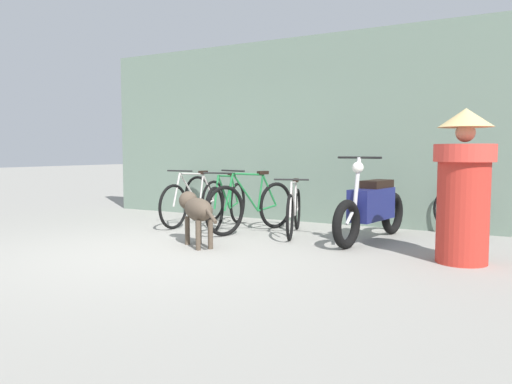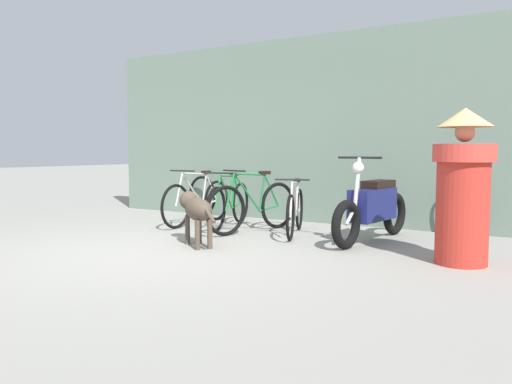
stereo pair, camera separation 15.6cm
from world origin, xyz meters
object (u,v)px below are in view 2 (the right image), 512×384
Objects in this scene: stray_dog at (196,209)px; spare_tire_right at (202,196)px; bicycle_2 at (253,207)px; bicycle_1 at (229,204)px; motorcycle at (373,208)px; bicycle_0 at (198,202)px; person_in_robes at (463,185)px; bicycle_3 at (295,211)px; spare_tire_left at (460,211)px.

stray_dog is 2.95m from spare_tire_right.
bicycle_1 is at bearing -94.61° from bicycle_2.
bicycle_1 is 0.60m from bicycle_2.
motorcycle reaches higher than stray_dog.
bicycle_0 is 1.17m from bicycle_2.
bicycle_0 is 2.86m from motorcycle.
person_in_robes is 2.23× the size of spare_tire_right.
bicycle_2 reaches higher than stray_dog.
bicycle_2 reaches higher than bicycle_3.
bicycle_2 is (1.15, -0.21, 0.01)m from bicycle_0.
bicycle_3 is 2.43m from person_in_robes.
motorcycle is 1.38m from spare_tire_left.
person_in_robes is (2.96, 0.56, 0.36)m from stray_dog.
bicycle_2 is (0.56, -0.22, 0.02)m from bicycle_1.
spare_tire_left is (1.98, 1.09, 0.01)m from bicycle_3.
bicycle_3 is 2.26m from spare_tire_left.
bicycle_0 reaches higher than spare_tire_left.
bicycle_1 is 1.07× the size of bicycle_3.
spare_tire_right is (-4.67, 1.85, -0.46)m from person_in_robes.
spare_tire_left is 4.39m from spare_tire_right.
bicycle_0 is at bearing -112.74° from bicycle_3.
stray_dog is (-1.78, -1.37, 0.02)m from motorcycle.
person_in_robes is 1.94m from spare_tire_left.
person_in_robes is at bearing 77.15° from bicycle_0.
bicycle_1 reaches higher than spare_tire_right.
motorcycle is at bearing 110.75° from bicycle_2.
person_in_robes is at bearing 64.12° from bicycle_1.
spare_tire_right is at bearing -147.43° from bicycle_0.
stray_dog is 3.61m from spare_tire_left.
bicycle_1 is 2.27m from motorcycle.
person_in_robes is at bearing 64.51° from motorcycle.
bicycle_3 is 2.64m from spare_tire_right.
spare_tire_left is (0.90, 1.05, -0.09)m from motorcycle.
person_in_robes is (1.19, -0.81, 0.38)m from motorcycle.
bicycle_2 is 3.00m from person_in_robes.
person_in_robes is at bearing -21.67° from spare_tire_right.
stray_dog is at bearing -23.75° from person_in_robes.
motorcycle reaches higher than bicycle_2.
stray_dog is (-0.70, -1.32, 0.12)m from bicycle_3.
bicycle_0 reaches higher than bicycle_1.
stray_dog is 0.60× the size of person_in_robes.
bicycle_0 is at bearing -100.44° from bicycle_1.
motorcycle is (2.26, -0.09, 0.08)m from bicycle_1.
bicycle_3 is 0.77× the size of motorcycle.
spare_tire_right reaches higher than spare_tire_left.
person_in_robes is at bearing -81.40° from spare_tire_left.
bicycle_1 is (0.60, 0.01, -0.01)m from bicycle_0.
bicycle_2 is at bearing 79.39° from bicycle_0.
bicycle_3 is at bearing -151.12° from spare_tire_left.
stray_dog is at bearing 13.19° from bicycle_2.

